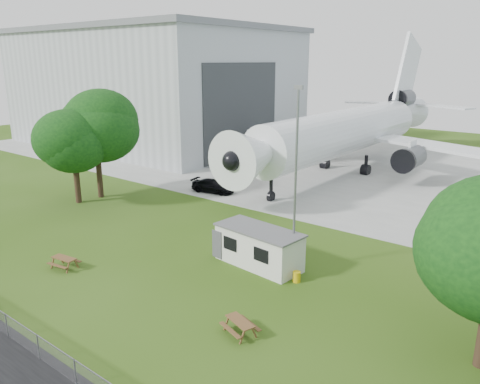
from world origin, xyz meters
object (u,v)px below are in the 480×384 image
Objects in this scene: hangar at (154,86)px; site_cabin at (259,247)px; airliner at (350,129)px; picnic_west at (65,268)px; picnic_east at (240,334)px.

site_cabin is at bearing -34.84° from hangar.
hangar is at bearing 179.78° from airliner.
picnic_west is (33.88, -39.11, -9.41)m from hangar.
picnic_west is at bearing -156.97° from picnic_east.
airliner is 26.52× the size of picnic_east.
site_cabin reaches higher than picnic_west.
hangar is at bearing 160.31° from picnic_east.
airliner is at bearing 78.60° from picnic_west.
picnic_east is (14.23, 1.10, 0.00)m from picnic_west.
hangar is 0.90× the size of airliner.
hangar is 36.21m from airliner.
picnic_west is at bearing -93.08° from airliner.
picnic_west is at bearing -139.73° from site_cabin.
airliner reaches higher than picnic_west.
picnic_west is 14.27m from picnic_east.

